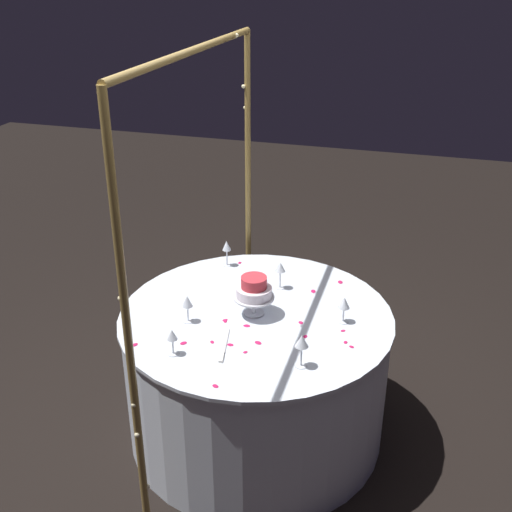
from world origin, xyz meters
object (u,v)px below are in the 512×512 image
Objects in this scene: main_table at (256,374)px; cake_knife at (224,347)px; decorative_arch at (200,208)px; wine_glass_4 at (172,337)px; wine_glass_0 at (227,247)px; wine_glass_1 at (280,269)px; tiered_cake at (254,290)px; wine_glass_2 at (302,343)px; wine_glass_5 at (344,304)px; wine_glass_3 at (187,303)px.

main_table is 5.04× the size of cake_knife.
decorative_arch reaches higher than cake_knife.
decorative_arch is 0.67m from wine_glass_4.
wine_glass_0 is 0.43m from wine_glass_1.
tiered_cake is at bearing -90.05° from decorative_arch.
wine_glass_2 is at bearing -121.70° from decorative_arch.
wine_glass_1 reaches higher than main_table.
decorative_arch is 0.66m from wine_glass_1.
wine_glass_1 is at bearing -9.13° from main_table.
tiered_cake is 0.76× the size of cake_knife.
main_table is 0.61m from wine_glass_1.
wine_glass_0 is 1.20× the size of wine_glass_4.
wine_glass_1 is at bearing 21.67° from wine_glass_2.
decorative_arch is at bearing 89.95° from tiered_cake.
wine_glass_5 is (0.05, -0.76, -0.47)m from decorative_arch.
wine_glass_5 is at bearing -54.89° from wine_glass_4.
tiered_cake is at bearing 96.51° from wine_glass_5.
wine_glass_0 is at bearing 17.55° from cake_knife.
cake_knife is at bearing 171.53° from tiered_cake.
cake_knife is (-0.35, 0.05, -0.14)m from tiered_cake.
cake_knife is at bearing -162.45° from wine_glass_0.
wine_glass_0 is at bearing 33.33° from main_table.
wine_glass_2 reaches higher than main_table.
wine_glass_1 is 1.12× the size of wine_glass_5.
wine_glass_0 is 0.56× the size of cake_knife.
cake_knife is at bearing -61.78° from wine_glass_4.
wine_glass_2 is 0.46m from wine_glass_5.
wine_glass_4 is 0.27m from cake_knife.
tiered_cake is (-0.00, -0.29, -0.44)m from decorative_arch.
wine_glass_3 reaches higher than wine_glass_5.
main_table is 10.05× the size of wine_glass_5.
cake_knife is (-0.35, -0.24, -0.58)m from decorative_arch.
decorative_arch is 13.07× the size of wine_glass_0.
main_table is 8.98× the size of wine_glass_1.
decorative_arch is at bearing -7.48° from wine_glass_3.
cake_knife is at bearing 169.75° from main_table.
tiered_cake is 0.52m from wine_glass_2.
wine_glass_3 is 0.30m from wine_glass_4.
wine_glass_2 reaches higher than cake_knife.
wine_glass_1 reaches higher than wine_glass_3.
decorative_arch reaches higher than tiered_cake.
wine_glass_0 is 1.07× the size of wine_glass_3.
cake_knife is (0.12, -0.22, -0.10)m from wine_glass_4.
decorative_arch reaches higher than wine_glass_4.
wine_glass_2 reaches higher than wine_glass_0.
wine_glass_1 is at bearing -37.32° from wine_glass_3.
wine_glass_0 and wine_glass_1 have the same top height.
wine_glass_0 is 0.68m from wine_glass_3.
main_table is 9.58× the size of wine_glass_3.
wine_glass_3 is (-0.17, 0.32, 0.51)m from main_table.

